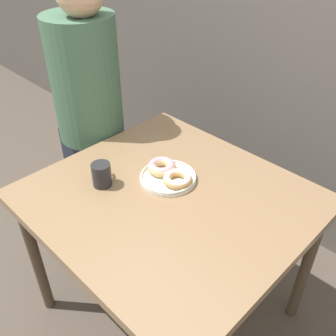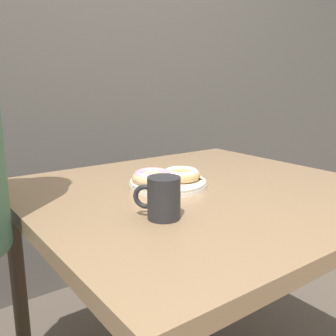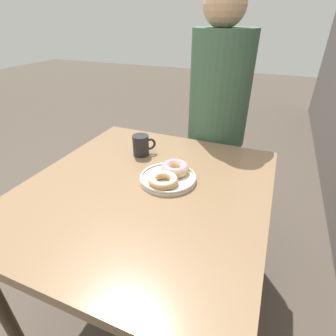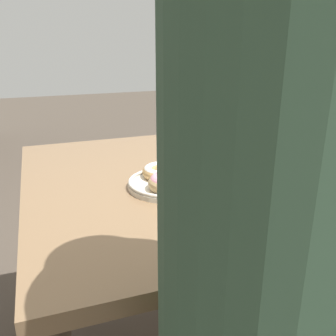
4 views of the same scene
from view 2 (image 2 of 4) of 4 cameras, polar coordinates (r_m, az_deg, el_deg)
name	(u,v)px [view 2 (image 2 of 4)]	position (r m, az deg, el deg)	size (l,w,h in m)	color
wall_back	(68,33)	(1.96, -15.01, 19.20)	(8.00, 0.05, 2.60)	#56514C
dining_table	(201,212)	(1.17, 5.05, -6.74)	(1.03, 0.96, 0.76)	#846647
donut_plate	(167,179)	(1.14, -0.23, -1.68)	(0.26, 0.24, 0.06)	silver
coffee_mug	(163,197)	(0.88, -0.83, -4.50)	(0.09, 0.10, 0.10)	#232326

